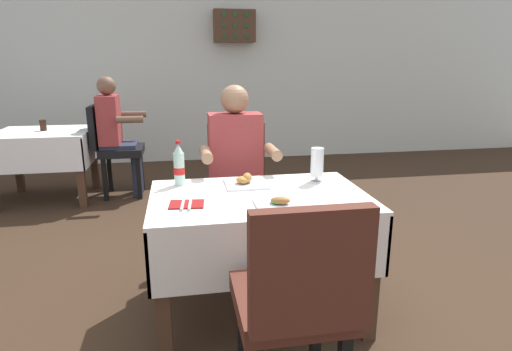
% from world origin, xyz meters
% --- Properties ---
extents(ground_plane, '(11.00, 11.00, 0.00)m').
position_xyz_m(ground_plane, '(0.00, 0.00, 0.00)').
color(ground_plane, '#382619').
extents(back_wall, '(11.00, 0.12, 2.71)m').
position_xyz_m(back_wall, '(0.00, 4.13, 1.36)').
color(back_wall, silver).
rests_on(back_wall, ground).
extents(main_dining_table, '(1.16, 0.76, 0.72)m').
position_xyz_m(main_dining_table, '(0.07, 0.06, 0.55)').
color(main_dining_table, white).
rests_on(main_dining_table, ground).
extents(chair_far_diner_seat, '(0.44, 0.50, 0.97)m').
position_xyz_m(chair_far_diner_seat, '(0.07, 0.83, 0.55)').
color(chair_far_diner_seat, '#4C2319').
rests_on(chair_far_diner_seat, ground).
extents(chair_near_camera_side, '(0.44, 0.50, 0.97)m').
position_xyz_m(chair_near_camera_side, '(0.07, -0.72, 0.55)').
color(chair_near_camera_side, '#4C2319').
rests_on(chair_near_camera_side, ground).
extents(seated_diner_far, '(0.50, 0.46, 1.26)m').
position_xyz_m(seated_diner_far, '(0.04, 0.72, 0.71)').
color(seated_diner_far, '#282D42').
rests_on(seated_diner_far, ground).
extents(plate_near_camera, '(0.25, 0.25, 0.05)m').
position_xyz_m(plate_near_camera, '(0.14, -0.15, 0.73)').
color(plate_near_camera, white).
rests_on(plate_near_camera, main_dining_table).
extents(plate_far_diner, '(0.24, 0.24, 0.07)m').
position_xyz_m(plate_far_diner, '(0.03, 0.25, 0.74)').
color(plate_far_diner, white).
rests_on(plate_far_diner, main_dining_table).
extents(beer_glass_left, '(0.08, 0.08, 0.20)m').
position_xyz_m(beer_glass_left, '(0.45, 0.25, 0.82)').
color(beer_glass_left, white).
rests_on(beer_glass_left, main_dining_table).
extents(cola_bottle_primary, '(0.06, 0.06, 0.26)m').
position_xyz_m(cola_bottle_primary, '(-0.35, 0.32, 0.83)').
color(cola_bottle_primary, silver).
rests_on(cola_bottle_primary, main_dining_table).
extents(napkin_cutlery_set, '(0.18, 0.19, 0.01)m').
position_xyz_m(napkin_cutlery_set, '(-0.32, -0.05, 0.73)').
color(napkin_cutlery_set, maroon).
rests_on(napkin_cutlery_set, main_dining_table).
extents(background_dining_table, '(0.92, 0.81, 0.72)m').
position_xyz_m(background_dining_table, '(-1.71, 2.52, 0.54)').
color(background_dining_table, white).
rests_on(background_dining_table, ground).
extents(background_chair_right, '(0.50, 0.44, 0.97)m').
position_xyz_m(background_chair_right, '(-1.04, 2.52, 0.55)').
color(background_chair_right, black).
rests_on(background_chair_right, ground).
extents(background_patron, '(0.46, 0.50, 1.26)m').
position_xyz_m(background_patron, '(-1.00, 2.52, 0.71)').
color(background_patron, '#282D42').
rests_on(background_patron, ground).
extents(background_table_tumbler, '(0.06, 0.06, 0.11)m').
position_xyz_m(background_table_tumbler, '(-1.71, 2.55, 0.78)').
color(background_table_tumbler, black).
rests_on(background_table_tumbler, background_dining_table).
extents(wall_bottle_rack, '(0.56, 0.21, 0.42)m').
position_xyz_m(wall_bottle_rack, '(0.45, 3.97, 1.86)').
color(wall_bottle_rack, '#472D1E').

